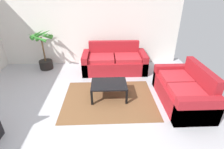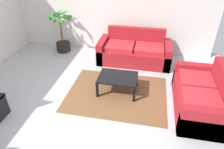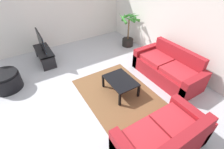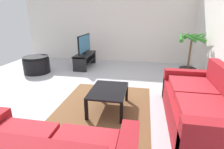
{
  "view_description": "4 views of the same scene",
  "coord_description": "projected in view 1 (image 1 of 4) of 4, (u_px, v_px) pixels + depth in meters",
  "views": [
    {
      "loc": [
        0.49,
        -2.73,
        2.46
      ],
      "look_at": [
        0.64,
        0.8,
        0.63
      ],
      "focal_mm": 27.24,
      "sensor_mm": 36.0,
      "label": 1
    },
    {
      "loc": [
        1.16,
        -2.86,
        2.81
      ],
      "look_at": [
        0.48,
        0.54,
        0.6
      ],
      "focal_mm": 32.16,
      "sensor_mm": 36.0,
      "label": 2
    },
    {
      "loc": [
        3.2,
        -1.11,
        3.01
      ],
      "look_at": [
        0.35,
        0.67,
        0.48
      ],
      "focal_mm": 26.25,
      "sensor_mm": 36.0,
      "label": 3
    },
    {
      "loc": [
        3.42,
        1.38,
        1.67
      ],
      "look_at": [
        0.53,
        0.85,
        0.67
      ],
      "focal_mm": 28.72,
      "sensor_mm": 36.0,
      "label": 4
    }
  ],
  "objects": [
    {
      "name": "couch_main",
      "position": [
        114.0,
        62.0,
        5.45
      ],
      "size": [
        1.99,
        0.9,
        0.9
      ],
      "color": "maroon",
      "rests_on": "ground"
    },
    {
      "name": "ground_plane",
      "position": [
        83.0,
        119.0,
        3.53
      ],
      "size": [
        6.6,
        6.6,
        0.0
      ],
      "primitive_type": "plane",
      "color": "#B2B2B7"
    },
    {
      "name": "coffee_table",
      "position": [
        109.0,
        85.0,
        4.1
      ],
      "size": [
        0.85,
        0.63,
        0.39
      ],
      "color": "black",
      "rests_on": "ground"
    },
    {
      "name": "area_rug",
      "position": [
        109.0,
        99.0,
        4.16
      ],
      "size": [
        2.2,
        1.7,
        0.01
      ],
      "primitive_type": "cube",
      "color": "brown",
      "rests_on": "ground"
    },
    {
      "name": "wall_back",
      "position": [
        90.0,
        25.0,
        5.57
      ],
      "size": [
        6.0,
        0.06,
        2.7
      ],
      "primitive_type": "cube",
      "color": "silver",
      "rests_on": "ground"
    },
    {
      "name": "potted_palm",
      "position": [
        44.0,
        53.0,
        5.48
      ],
      "size": [
        0.74,
        0.73,
        1.27
      ],
      "color": "black",
      "rests_on": "ground"
    },
    {
      "name": "couch_loveseat",
      "position": [
        183.0,
        91.0,
        3.95
      ],
      "size": [
        0.9,
        1.68,
        0.9
      ],
      "color": "maroon",
      "rests_on": "ground"
    }
  ]
}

